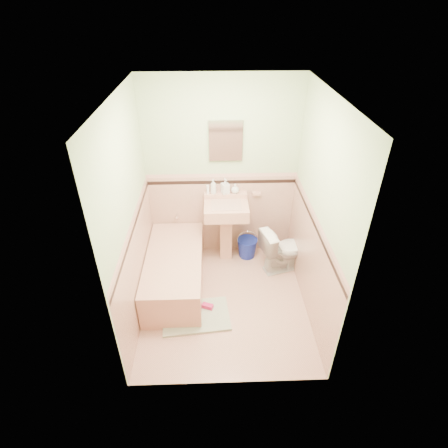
{
  "coord_description": "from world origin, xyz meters",
  "views": [
    {
      "loc": [
        -0.12,
        -3.2,
        3.28
      ],
      "look_at": [
        0.0,
        0.25,
        1.0
      ],
      "focal_mm": 28.67,
      "sensor_mm": 36.0,
      "label": 1
    }
  ],
  "objects_px": {
    "bucket": "(247,248)",
    "shoe": "(208,306)",
    "bathtub": "(175,272)",
    "soap_bottle_mid": "(225,186)",
    "sink": "(226,232)",
    "soap_bottle_left": "(213,187)",
    "toilet": "(284,249)",
    "medicine_cabinet": "(226,141)",
    "soap_bottle_right": "(235,189)"
  },
  "relations": [
    {
      "from": "bathtub",
      "to": "shoe",
      "type": "distance_m",
      "value": 0.64
    },
    {
      "from": "soap_bottle_mid",
      "to": "soap_bottle_right",
      "type": "xyz_separation_m",
      "value": [
        0.13,
        0.0,
        -0.04
      ]
    },
    {
      "from": "bathtub",
      "to": "bucket",
      "type": "relative_size",
      "value": 5.26
    },
    {
      "from": "sink",
      "to": "shoe",
      "type": "distance_m",
      "value": 1.1
    },
    {
      "from": "soap_bottle_left",
      "to": "toilet",
      "type": "distance_m",
      "value": 1.28
    },
    {
      "from": "medicine_cabinet",
      "to": "bucket",
      "type": "relative_size",
      "value": 1.7
    },
    {
      "from": "sink",
      "to": "bucket",
      "type": "relative_size",
      "value": 3.2
    },
    {
      "from": "bathtub",
      "to": "soap_bottle_right",
      "type": "bearing_deg",
      "value": 41.38
    },
    {
      "from": "soap_bottle_mid",
      "to": "bucket",
      "type": "bearing_deg",
      "value": -21.59
    },
    {
      "from": "bathtub",
      "to": "soap_bottle_mid",
      "type": "height_order",
      "value": "soap_bottle_mid"
    },
    {
      "from": "medicine_cabinet",
      "to": "soap_bottle_right",
      "type": "relative_size",
      "value": 3.59
    },
    {
      "from": "toilet",
      "to": "shoe",
      "type": "distance_m",
      "value": 1.31
    },
    {
      "from": "medicine_cabinet",
      "to": "bucket",
      "type": "distance_m",
      "value": 1.6
    },
    {
      "from": "soap_bottle_right",
      "to": "bucket",
      "type": "relative_size",
      "value": 0.47
    },
    {
      "from": "soap_bottle_mid",
      "to": "soap_bottle_right",
      "type": "relative_size",
      "value": 1.56
    },
    {
      "from": "soap_bottle_mid",
      "to": "bucket",
      "type": "relative_size",
      "value": 0.74
    },
    {
      "from": "soap_bottle_left",
      "to": "soap_bottle_mid",
      "type": "distance_m",
      "value": 0.16
    },
    {
      "from": "sink",
      "to": "bucket",
      "type": "xyz_separation_m",
      "value": [
        0.31,
        0.06,
        -0.31
      ]
    },
    {
      "from": "bathtub",
      "to": "medicine_cabinet",
      "type": "bearing_deg",
      "value": 47.42
    },
    {
      "from": "soap_bottle_left",
      "to": "bucket",
      "type": "relative_size",
      "value": 0.72
    },
    {
      "from": "toilet",
      "to": "sink",
      "type": "bearing_deg",
      "value": 56.01
    },
    {
      "from": "sink",
      "to": "bathtub",
      "type": "bearing_deg",
      "value": -142.07
    },
    {
      "from": "sink",
      "to": "soap_bottle_left",
      "type": "bearing_deg",
      "value": 132.39
    },
    {
      "from": "bucket",
      "to": "shoe",
      "type": "height_order",
      "value": "bucket"
    },
    {
      "from": "soap_bottle_mid",
      "to": "sink",
      "type": "bearing_deg",
      "value": -87.89
    },
    {
      "from": "sink",
      "to": "soap_bottle_right",
      "type": "height_order",
      "value": "soap_bottle_right"
    },
    {
      "from": "bathtub",
      "to": "soap_bottle_mid",
      "type": "xyz_separation_m",
      "value": [
        0.67,
        0.71,
        0.86
      ]
    },
    {
      "from": "soap_bottle_mid",
      "to": "bucket",
      "type": "distance_m",
      "value": 1.0
    },
    {
      "from": "bathtub",
      "to": "medicine_cabinet",
      "type": "distance_m",
      "value": 1.78
    },
    {
      "from": "soap_bottle_mid",
      "to": "toilet",
      "type": "xyz_separation_m",
      "value": [
        0.78,
        -0.42,
        -0.76
      ]
    },
    {
      "from": "bathtub",
      "to": "sink",
      "type": "relative_size",
      "value": 1.64
    },
    {
      "from": "soap_bottle_left",
      "to": "toilet",
      "type": "bearing_deg",
      "value": -23.92
    },
    {
      "from": "shoe",
      "to": "medicine_cabinet",
      "type": "bearing_deg",
      "value": 98.71
    },
    {
      "from": "medicine_cabinet",
      "to": "soap_bottle_left",
      "type": "xyz_separation_m",
      "value": [
        -0.16,
        -0.03,
        -0.62
      ]
    },
    {
      "from": "medicine_cabinet",
      "to": "toilet",
      "type": "xyz_separation_m",
      "value": [
        0.78,
        -0.45,
        -1.38
      ]
    },
    {
      "from": "medicine_cabinet",
      "to": "bucket",
      "type": "bearing_deg",
      "value": -26.63
    },
    {
      "from": "sink",
      "to": "soap_bottle_mid",
      "type": "distance_m",
      "value": 0.65
    },
    {
      "from": "soap_bottle_mid",
      "to": "toilet",
      "type": "bearing_deg",
      "value": -28.06
    },
    {
      "from": "toilet",
      "to": "bucket",
      "type": "distance_m",
      "value": 0.58
    },
    {
      "from": "soap_bottle_left",
      "to": "toilet",
      "type": "relative_size",
      "value": 0.32
    },
    {
      "from": "toilet",
      "to": "bathtub",
      "type": "bearing_deg",
      "value": 84.38
    },
    {
      "from": "bathtub",
      "to": "soap_bottle_right",
      "type": "height_order",
      "value": "soap_bottle_right"
    },
    {
      "from": "bucket",
      "to": "bathtub",
      "type": "bearing_deg",
      "value": -149.38
    },
    {
      "from": "soap_bottle_left",
      "to": "sink",
      "type": "bearing_deg",
      "value": -47.61
    },
    {
      "from": "bathtub",
      "to": "soap_bottle_left",
      "type": "height_order",
      "value": "soap_bottle_left"
    },
    {
      "from": "bucket",
      "to": "shoe",
      "type": "bearing_deg",
      "value": -118.76
    },
    {
      "from": "soap_bottle_mid",
      "to": "toilet",
      "type": "height_order",
      "value": "soap_bottle_mid"
    },
    {
      "from": "soap_bottle_mid",
      "to": "shoe",
      "type": "relative_size",
      "value": 1.59
    },
    {
      "from": "soap_bottle_right",
      "to": "bucket",
      "type": "height_order",
      "value": "soap_bottle_right"
    },
    {
      "from": "bathtub",
      "to": "sink",
      "type": "height_order",
      "value": "sink"
    }
  ]
}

